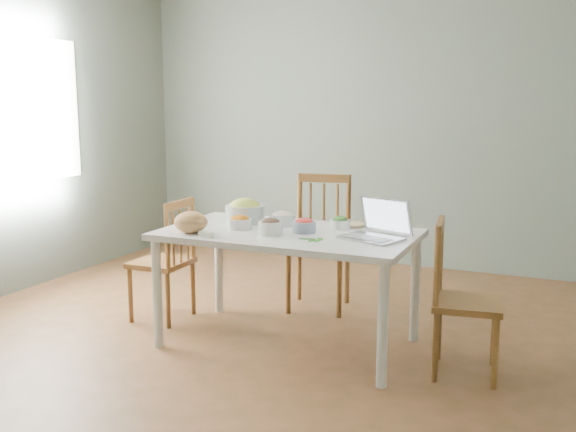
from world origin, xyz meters
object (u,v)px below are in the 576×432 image
at_px(dining_table, 288,288).
at_px(bowl_squash, 245,211).
at_px(chair_right, 468,299).
at_px(chair_left, 161,259).
at_px(bread_boule, 191,222).
at_px(chair_far, 319,243).
at_px(laptop, 371,220).

distance_m(dining_table, bowl_squash, 0.64).
bearing_deg(chair_right, chair_left, 79.58).
bearing_deg(chair_left, chair_right, 86.01).
distance_m(chair_left, bread_boule, 0.73).
distance_m(chair_far, chair_left, 1.18).
relative_size(chair_far, chair_right, 1.13).
bearing_deg(chair_far, dining_table, -93.24).
distance_m(chair_far, bread_boule, 1.19).
relative_size(dining_table, laptop, 4.59).
distance_m(dining_table, chair_far, 0.79).
xyz_separation_m(chair_right, bowl_squash, (-1.54, 0.20, 0.38)).
xyz_separation_m(dining_table, bowl_squash, (-0.41, 0.19, 0.45)).
relative_size(chair_right, laptop, 2.58).
distance_m(chair_right, bread_boule, 1.74).
xyz_separation_m(bread_boule, laptop, (1.10, 0.27, 0.05)).
height_order(chair_left, bowl_squash, bowl_squash).
bearing_deg(bowl_squash, chair_right, -7.32).
height_order(chair_far, laptop, chair_far).
relative_size(dining_table, bowl_squash, 5.94).
bearing_deg(dining_table, chair_far, 96.67).
bearing_deg(laptop, chair_far, 148.61).
bearing_deg(chair_left, laptop, 84.79).
bearing_deg(bread_boule, dining_table, 27.56).
bearing_deg(chair_far, laptop, -60.86).
relative_size(chair_left, bowl_squash, 3.28).
bearing_deg(chair_left, chair_far, 124.34).
height_order(chair_right, bread_boule, chair_right).
bearing_deg(chair_right, dining_table, 81.71).
distance_m(bread_boule, bowl_squash, 0.49).
bearing_deg(bread_boule, chair_far, 66.86).
bearing_deg(chair_right, bread_boule, 91.51).
height_order(chair_right, bowl_squash, bowl_squash).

